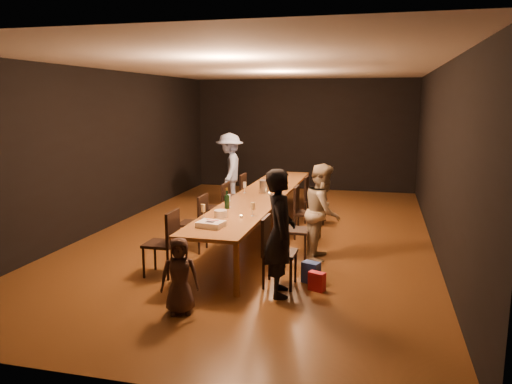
% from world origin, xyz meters
% --- Properties ---
extents(ground, '(10.00, 10.00, 0.00)m').
position_xyz_m(ground, '(0.00, 0.00, 0.00)').
color(ground, '#4D2F13').
rests_on(ground, ground).
extents(room_shell, '(6.04, 10.04, 3.02)m').
position_xyz_m(room_shell, '(0.00, 0.00, 2.08)').
color(room_shell, black).
rests_on(room_shell, ground).
extents(table, '(0.90, 6.00, 0.75)m').
position_xyz_m(table, '(0.00, 0.00, 0.70)').
color(table, brown).
rests_on(table, ground).
extents(chair_right_0, '(0.42, 0.42, 0.93)m').
position_xyz_m(chair_right_0, '(0.85, -2.40, 0.47)').
color(chair_right_0, black).
rests_on(chair_right_0, ground).
extents(chair_right_1, '(0.42, 0.42, 0.93)m').
position_xyz_m(chair_right_1, '(0.85, -1.20, 0.47)').
color(chair_right_1, black).
rests_on(chair_right_1, ground).
extents(chair_right_2, '(0.42, 0.42, 0.93)m').
position_xyz_m(chair_right_2, '(0.85, 0.00, 0.47)').
color(chair_right_2, black).
rests_on(chair_right_2, ground).
extents(chair_right_3, '(0.42, 0.42, 0.93)m').
position_xyz_m(chair_right_3, '(0.85, 1.20, 0.47)').
color(chair_right_3, black).
rests_on(chair_right_3, ground).
extents(chair_left_0, '(0.42, 0.42, 0.93)m').
position_xyz_m(chair_left_0, '(-0.85, -2.40, 0.47)').
color(chair_left_0, black).
rests_on(chair_left_0, ground).
extents(chair_left_1, '(0.42, 0.42, 0.93)m').
position_xyz_m(chair_left_1, '(-0.85, -1.20, 0.47)').
color(chair_left_1, black).
rests_on(chair_left_1, ground).
extents(chair_left_2, '(0.42, 0.42, 0.93)m').
position_xyz_m(chair_left_2, '(-0.85, 0.00, 0.47)').
color(chair_left_2, black).
rests_on(chair_left_2, ground).
extents(chair_left_3, '(0.42, 0.42, 0.93)m').
position_xyz_m(chair_left_3, '(-0.85, 1.20, 0.47)').
color(chair_left_3, black).
rests_on(chair_left_3, ground).
extents(woman_birthday, '(0.51, 0.66, 1.61)m').
position_xyz_m(woman_birthday, '(0.91, -2.69, 0.80)').
color(woman_birthday, black).
rests_on(woman_birthday, ground).
extents(woman_tan, '(0.58, 0.73, 1.48)m').
position_xyz_m(woman_tan, '(1.25, -1.07, 0.74)').
color(woman_tan, '#C5B494').
rests_on(woman_tan, ground).
extents(man_blue, '(0.86, 1.20, 1.68)m').
position_xyz_m(man_blue, '(-1.33, 2.44, 0.84)').
color(man_blue, '#9CB6F2').
rests_on(man_blue, ground).
extents(child, '(0.52, 0.43, 0.90)m').
position_xyz_m(child, '(-0.09, -3.53, 0.45)').
color(child, '#3D2922').
rests_on(child, ground).
extents(gift_bag_red, '(0.24, 0.18, 0.25)m').
position_xyz_m(gift_bag_red, '(1.35, -2.46, 0.12)').
color(gift_bag_red, red).
rests_on(gift_bag_red, ground).
extents(gift_bag_blue, '(0.27, 0.22, 0.28)m').
position_xyz_m(gift_bag_blue, '(1.24, -2.18, 0.14)').
color(gift_bag_blue, '#234099').
rests_on(gift_bag_blue, ground).
extents(birthday_cake, '(0.37, 0.31, 0.08)m').
position_xyz_m(birthday_cake, '(-0.09, -2.43, 0.79)').
color(birthday_cake, white).
rests_on(birthday_cake, table).
extents(plate_stack, '(0.23, 0.23, 0.11)m').
position_xyz_m(plate_stack, '(-0.14, -1.86, 0.80)').
color(plate_stack, white).
rests_on(plate_stack, table).
extents(champagne_bottle, '(0.08, 0.08, 0.33)m').
position_xyz_m(champagne_bottle, '(-0.23, -1.27, 0.91)').
color(champagne_bottle, black).
rests_on(champagne_bottle, table).
extents(ice_bucket, '(0.26, 0.26, 0.22)m').
position_xyz_m(ice_bucket, '(0.03, 0.26, 0.86)').
color(ice_bucket, '#A9A9AD').
rests_on(ice_bucket, table).
extents(wineglass_0, '(0.06, 0.06, 0.21)m').
position_xyz_m(wineglass_0, '(-0.37, -1.98, 0.85)').
color(wineglass_0, beige).
rests_on(wineglass_0, table).
extents(wineglass_1, '(0.06, 0.06, 0.21)m').
position_xyz_m(wineglass_1, '(0.29, -1.67, 0.85)').
color(wineglass_1, beige).
rests_on(wineglass_1, table).
extents(wineglass_2, '(0.06, 0.06, 0.21)m').
position_xyz_m(wineglass_2, '(-0.24, -1.15, 0.85)').
color(wineglass_2, silver).
rests_on(wineglass_2, table).
extents(wineglass_3, '(0.06, 0.06, 0.21)m').
position_xyz_m(wineglass_3, '(0.37, -0.20, 0.85)').
color(wineglass_3, beige).
rests_on(wineglass_3, table).
extents(wineglass_4, '(0.06, 0.06, 0.21)m').
position_xyz_m(wineglass_4, '(-0.32, 0.10, 0.85)').
color(wineglass_4, silver).
rests_on(wineglass_4, table).
extents(wineglass_5, '(0.06, 0.06, 0.21)m').
position_xyz_m(wineglass_5, '(0.15, 1.29, 0.85)').
color(wineglass_5, silver).
rests_on(wineglass_5, table).
extents(tealight_near, '(0.05, 0.05, 0.03)m').
position_xyz_m(tealight_near, '(0.15, -1.80, 0.77)').
color(tealight_near, '#B2B7B2').
rests_on(tealight_near, table).
extents(tealight_mid, '(0.05, 0.05, 0.03)m').
position_xyz_m(tealight_mid, '(0.15, 0.06, 0.77)').
color(tealight_mid, '#B2B7B2').
rests_on(tealight_mid, table).
extents(tealight_far, '(0.05, 0.05, 0.03)m').
position_xyz_m(tealight_far, '(0.15, 1.74, 0.77)').
color(tealight_far, '#B2B7B2').
rests_on(tealight_far, table).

